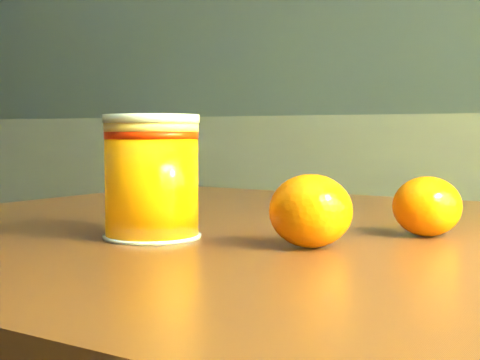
% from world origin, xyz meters
% --- Properties ---
extents(kitchen_counter, '(3.15, 0.60, 0.90)m').
position_xyz_m(kitchen_counter, '(0.00, 1.45, 0.45)').
color(kitchen_counter, '#545559').
rests_on(kitchen_counter, ground).
extents(table, '(1.09, 0.82, 0.77)m').
position_xyz_m(table, '(0.77, 0.27, 0.67)').
color(table, brown).
rests_on(table, ground).
extents(juice_glass, '(0.08, 0.08, 0.10)m').
position_xyz_m(juice_glass, '(0.59, 0.17, 0.82)').
color(juice_glass, orange).
rests_on(juice_glass, table).
extents(orange_front, '(0.08, 0.08, 0.06)m').
position_xyz_m(orange_front, '(0.73, 0.19, 0.80)').
color(orange_front, orange).
rests_on(orange_front, table).
extents(orange_back, '(0.07, 0.07, 0.05)m').
position_xyz_m(orange_back, '(0.80, 0.29, 0.79)').
color(orange_back, orange).
rests_on(orange_back, table).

